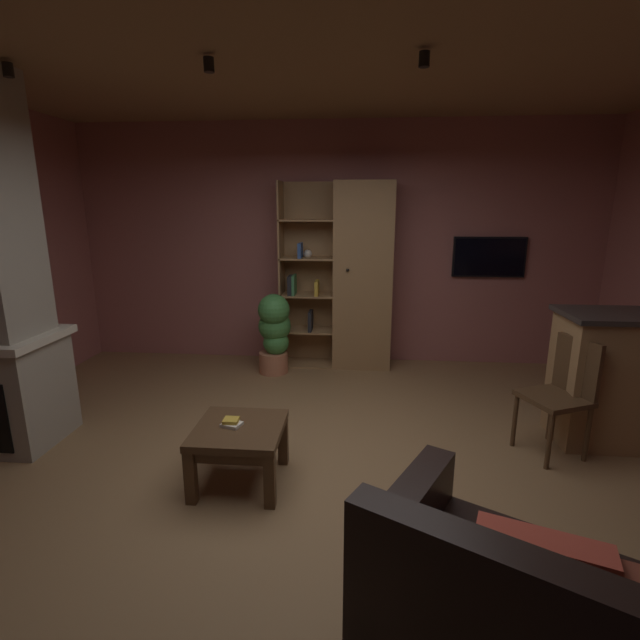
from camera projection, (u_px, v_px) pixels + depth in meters
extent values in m
cube|color=olive|center=(315.00, 474.00, 3.35)|extent=(6.26, 5.29, 0.02)
cube|color=#9E5B56|center=(336.00, 245.00, 5.60)|extent=(6.38, 0.06, 2.86)
cube|color=#8E6B47|center=(314.00, 31.00, 2.67)|extent=(6.26, 5.29, 0.02)
cube|color=white|center=(319.00, 272.00, 5.66)|extent=(0.67, 0.01, 0.94)
cube|color=gray|center=(2.00, 392.00, 3.73)|extent=(0.87, 0.65, 0.85)
cube|color=#997047|center=(363.00, 277.00, 5.38)|extent=(0.68, 0.38, 2.17)
cube|color=#997047|center=(309.00, 274.00, 5.61)|extent=(0.63, 0.02, 2.17)
cube|color=#997047|center=(282.00, 276.00, 5.46)|extent=(0.02, 0.38, 2.17)
sphere|color=black|center=(348.00, 270.00, 5.17)|extent=(0.04, 0.04, 0.04)
cube|color=#997047|center=(308.00, 363.00, 5.69)|extent=(0.63, 0.38, 0.02)
cube|color=#997047|center=(307.00, 330.00, 5.59)|extent=(0.63, 0.38, 0.02)
cube|color=#997047|center=(307.00, 295.00, 5.49)|extent=(0.63, 0.38, 0.02)
cube|color=#997047|center=(307.00, 258.00, 5.38)|extent=(0.63, 0.38, 0.02)
cube|color=#997047|center=(307.00, 220.00, 5.28)|extent=(0.63, 0.38, 0.02)
cube|color=gold|center=(317.00, 288.00, 5.40)|extent=(0.04, 0.23, 0.17)
cube|color=#2D4C8C|center=(300.00, 250.00, 5.31)|extent=(0.04, 0.23, 0.17)
cube|color=#387247|center=(294.00, 285.00, 5.41)|extent=(0.03, 0.23, 0.23)
cube|color=black|center=(291.00, 285.00, 5.42)|extent=(0.05, 0.23, 0.22)
cube|color=black|center=(311.00, 321.00, 5.50)|extent=(0.04, 0.23, 0.23)
sphere|color=beige|center=(308.00, 254.00, 5.37)|extent=(0.10, 0.10, 0.10)
cube|color=black|center=(405.00, 555.00, 2.11)|extent=(0.54, 0.82, 0.67)
cube|color=brown|center=(577.00, 606.00, 1.58)|extent=(0.48, 0.31, 0.38)
cube|color=#AD3D2D|center=(538.00, 588.00, 1.63)|extent=(0.48, 0.30, 0.40)
cube|color=#4C331E|center=(239.00, 430.00, 3.16)|extent=(0.60, 0.61, 0.05)
cube|color=#4C331E|center=(239.00, 438.00, 3.17)|extent=(0.54, 0.54, 0.08)
cube|color=#4C331E|center=(191.00, 477.00, 2.98)|extent=(0.07, 0.07, 0.37)
cube|color=#4C331E|center=(270.00, 481.00, 2.93)|extent=(0.07, 0.07, 0.37)
cube|color=#4C331E|center=(215.00, 438.00, 3.48)|extent=(0.07, 0.07, 0.37)
cube|color=#4C331E|center=(283.00, 440.00, 3.44)|extent=(0.07, 0.07, 0.37)
cube|color=beige|center=(232.00, 424.00, 3.16)|extent=(0.15, 0.14, 0.02)
cube|color=gold|center=(231.00, 420.00, 3.16)|extent=(0.10, 0.10, 0.02)
cube|color=#4C331E|center=(554.00, 398.00, 3.52)|extent=(0.55, 0.55, 0.04)
cube|color=#4C331E|center=(577.00, 366.00, 3.52)|extent=(0.19, 0.38, 0.44)
cylinder|color=#4C331E|center=(515.00, 419.00, 3.68)|extent=(0.04, 0.04, 0.46)
cylinder|color=#4C331E|center=(550.00, 440.00, 3.35)|extent=(0.04, 0.04, 0.46)
cylinder|color=#4C331E|center=(551.00, 413.00, 3.79)|extent=(0.04, 0.04, 0.46)
cylinder|color=#4C331E|center=(588.00, 433.00, 3.46)|extent=(0.04, 0.04, 0.46)
cylinder|color=#B77051|center=(274.00, 362.00, 5.38)|extent=(0.33, 0.33, 0.24)
sphere|color=#3D7F3D|center=(276.00, 342.00, 5.32)|extent=(0.30, 0.30, 0.30)
sphere|color=#3D7F3D|center=(275.00, 326.00, 5.29)|extent=(0.37, 0.37, 0.37)
sphere|color=#3D7F3D|center=(274.00, 310.00, 5.19)|extent=(0.36, 0.36, 0.36)
cube|color=black|center=(489.00, 257.00, 5.42)|extent=(0.83, 0.05, 0.47)
cube|color=black|center=(490.00, 257.00, 5.39)|extent=(0.79, 0.01, 0.43)
cylinder|color=black|center=(8.00, 70.00, 3.14)|extent=(0.07, 0.07, 0.09)
cylinder|color=black|center=(209.00, 65.00, 3.03)|extent=(0.07, 0.07, 0.09)
cylinder|color=black|center=(424.00, 59.00, 2.91)|extent=(0.07, 0.07, 0.09)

